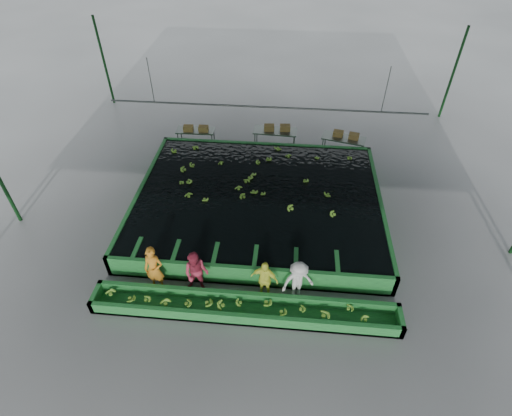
# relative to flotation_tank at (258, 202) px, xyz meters

# --- Properties ---
(ground) EXTENTS (80.00, 80.00, 0.00)m
(ground) POSITION_rel_flotation_tank_xyz_m (0.00, -1.50, -0.45)
(ground) COLOR slate
(ground) RESTS_ON ground
(shed_roof) EXTENTS (20.00, 22.00, 0.04)m
(shed_roof) POSITION_rel_flotation_tank_xyz_m (0.00, -1.50, 4.55)
(shed_roof) COLOR gray
(shed_roof) RESTS_ON shed_posts
(shed_posts) EXTENTS (20.00, 22.00, 5.00)m
(shed_posts) POSITION_rel_flotation_tank_xyz_m (0.00, -1.50, 2.05)
(shed_posts) COLOR #0F3914
(shed_posts) RESTS_ON ground
(flotation_tank) EXTENTS (10.00, 8.00, 0.90)m
(flotation_tank) POSITION_rel_flotation_tank_xyz_m (0.00, 0.00, 0.00)
(flotation_tank) COLOR #22752F
(flotation_tank) RESTS_ON ground
(tank_water) EXTENTS (9.70, 7.70, 0.00)m
(tank_water) POSITION_rel_flotation_tank_xyz_m (0.00, -0.00, 0.40)
(tank_water) COLOR black
(tank_water) RESTS_ON flotation_tank
(sorting_trough) EXTENTS (10.00, 1.00, 0.50)m
(sorting_trough) POSITION_rel_flotation_tank_xyz_m (0.00, -5.10, -0.20)
(sorting_trough) COLOR #22752F
(sorting_trough) RESTS_ON ground
(cableway_rail) EXTENTS (0.08, 0.08, 14.00)m
(cableway_rail) POSITION_rel_flotation_tank_xyz_m (0.00, 3.50, 2.55)
(cableway_rail) COLOR #59605B
(cableway_rail) RESTS_ON shed_roof
(rail_hanger_left) EXTENTS (0.04, 0.04, 2.00)m
(rail_hanger_left) POSITION_rel_flotation_tank_xyz_m (-5.00, 3.50, 3.55)
(rail_hanger_left) COLOR #59605B
(rail_hanger_left) RESTS_ON shed_roof
(rail_hanger_right) EXTENTS (0.04, 0.04, 2.00)m
(rail_hanger_right) POSITION_rel_flotation_tank_xyz_m (5.00, 3.50, 3.55)
(rail_hanger_right) COLOR #59605B
(rail_hanger_right) RESTS_ON shed_roof
(worker_a) EXTENTS (0.71, 0.51, 1.84)m
(worker_a) POSITION_rel_flotation_tank_xyz_m (-3.10, -4.30, 0.47)
(worker_a) COLOR orange
(worker_a) RESTS_ON ground
(worker_b) EXTENTS (0.88, 0.69, 1.75)m
(worker_b) POSITION_rel_flotation_tank_xyz_m (-1.67, -4.30, 0.43)
(worker_b) COLOR #AE2C44
(worker_b) RESTS_ON ground
(worker_c) EXTENTS (1.00, 0.57, 1.60)m
(worker_c) POSITION_rel_flotation_tank_xyz_m (0.58, -4.30, 0.35)
(worker_c) COLOR #F8FF4C
(worker_c) RESTS_ON ground
(worker_d) EXTENTS (1.21, 0.93, 1.65)m
(worker_d) POSITION_rel_flotation_tank_xyz_m (1.68, -4.30, 0.38)
(worker_d) COLOR silver
(worker_d) RESTS_ON ground
(packing_table_left) EXTENTS (1.95, 0.82, 0.88)m
(packing_table_left) POSITION_rel_flotation_tank_xyz_m (-3.64, 4.89, -0.01)
(packing_table_left) COLOR #59605B
(packing_table_left) RESTS_ON ground
(packing_table_mid) EXTENTS (2.21, 0.97, 0.99)m
(packing_table_mid) POSITION_rel_flotation_tank_xyz_m (0.40, 5.01, 0.04)
(packing_table_mid) COLOR #59605B
(packing_table_mid) RESTS_ON ground
(packing_table_right) EXTENTS (2.23, 1.32, 0.95)m
(packing_table_right) POSITION_rel_flotation_tank_xyz_m (3.79, 4.69, 0.02)
(packing_table_right) COLOR #59605B
(packing_table_right) RESTS_ON ground
(box_stack_left) EXTENTS (1.26, 0.41, 0.27)m
(box_stack_left) POSITION_rel_flotation_tank_xyz_m (-3.58, 4.79, 0.43)
(box_stack_left) COLOR olive
(box_stack_left) RESTS_ON packing_table_left
(box_stack_mid) EXTENTS (1.32, 0.46, 0.28)m
(box_stack_mid) POSITION_rel_flotation_tank_xyz_m (0.49, 5.04, 0.54)
(box_stack_mid) COLOR olive
(box_stack_mid) RESTS_ON packing_table_mid
(box_stack_right) EXTENTS (1.29, 0.63, 0.27)m
(box_stack_right) POSITION_rel_flotation_tank_xyz_m (3.88, 4.74, 0.50)
(box_stack_right) COLOR olive
(box_stack_right) RESTS_ON packing_table_right
(floating_bananas) EXTENTS (8.89, 6.06, 0.12)m
(floating_bananas) POSITION_rel_flotation_tank_xyz_m (0.00, 0.80, 0.40)
(floating_bananas) COLOR #73B332
(floating_bananas) RESTS_ON tank_water
(trough_bananas) EXTENTS (9.13, 0.61, 0.12)m
(trough_bananas) POSITION_rel_flotation_tank_xyz_m (0.00, -5.10, -0.05)
(trough_bananas) COLOR #73B332
(trough_bananas) RESTS_ON sorting_trough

